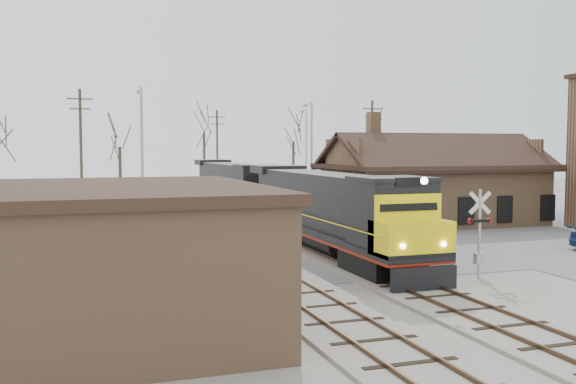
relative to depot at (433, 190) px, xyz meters
name	(u,v)px	position (x,y,z in m)	size (l,w,h in m)	color
ground	(347,262)	(-11.99, -12.00, -2.41)	(140.00, 140.00, 0.00)	#9C978D
road	(347,261)	(-11.99, -12.00, -2.39)	(60.00, 9.00, 0.03)	slate
track_main	(259,224)	(-11.99, 3.00, -2.34)	(3.40, 90.00, 0.24)	#9C978D
track_siding	(195,227)	(-16.49, 3.00, -2.34)	(3.40, 90.00, 0.24)	#9C978D
depot	(433,190)	(0.00, 0.00, 0.00)	(15.20, 9.31, 7.90)	#956E4D
commercial_building	(48,260)	(-24.99, -20.00, -0.25)	(12.40, 10.40, 4.30)	#956E4D
locomotive_lead	(331,211)	(-11.99, -9.99, -0.16)	(2.88, 19.30, 4.28)	black
locomotive_trailing	(236,187)	(-11.99, 9.58, -0.16)	(2.88, 19.30, 4.05)	black
crossbuck_near	(479,236)	(-8.40, -17.32, -0.65)	(1.05, 0.29, 3.70)	#A5A8AD
crossbuck_far	(189,219)	(-18.61, -6.99, -0.69)	(1.01, 0.38, 3.61)	#A5A8AD
streetlight_a	(142,151)	(-19.89, 3.28, 2.80)	(0.25, 2.04, 9.34)	#A5A8AD
streetlight_b	(311,151)	(-5.49, 9.98, 2.69)	(0.25, 2.04, 9.11)	#A5A8AD
streetlight_c	(306,149)	(-1.35, 22.39, 2.79)	(0.25, 2.04, 9.31)	#A5A8AD
utility_pole_a	(81,149)	(-23.51, 15.08, 2.88)	(2.00, 0.24, 10.12)	#382D23
utility_pole_b	(217,150)	(-8.31, 33.01, 2.66)	(2.00, 0.24, 9.69)	#382D23
utility_pole_c	(372,150)	(2.97, 15.88, 2.76)	(2.00, 0.24, 9.89)	#382D23
tree_b	(120,138)	(-19.66, 26.38, 3.94)	(3.64, 3.64, 8.93)	#382D23
tree_c	(204,122)	(-8.72, 38.53, 6.10)	(4.87, 4.87, 11.94)	#382D23
tree_d	(293,133)	(-0.33, 29.24, 4.67)	(4.06, 4.06, 9.94)	#382D23
tree_e	(376,131)	(7.12, 23.48, 4.82)	(4.15, 4.15, 10.16)	#382D23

